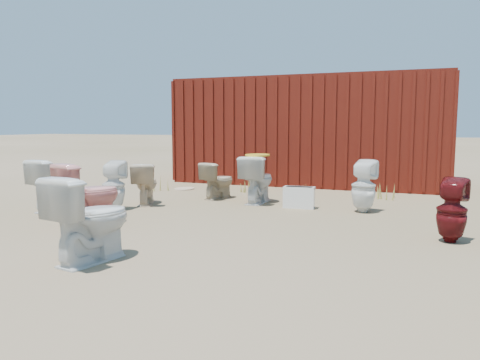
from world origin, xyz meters
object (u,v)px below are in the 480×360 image
(shipping_container, at_px, (311,131))
(toilet_front_maroon, at_px, (452,210))
(toilet_front_pink, at_px, (89,194))
(toilet_front_c, at_px, (90,219))
(toilet_back_beige_left, at_px, (145,184))
(toilet_back_e, at_px, (364,186))
(toilet_back_a, at_px, (114,186))
(toilet_back_yellowlid, at_px, (257,179))
(toilet_back_beige_right, at_px, (218,180))
(loose_tank, at_px, (299,197))
(toilet_front_a, at_px, (56,185))

(shipping_container, relative_size, toilet_front_maroon, 8.05)
(toilet_front_pink, relative_size, toilet_front_c, 0.98)
(toilet_back_beige_left, height_order, toilet_back_e, toilet_back_e)
(toilet_back_a, bearing_deg, toilet_back_yellowlid, -152.64)
(toilet_back_beige_right, bearing_deg, toilet_back_yellowlid, -171.88)
(toilet_front_c, xyz_separation_m, loose_tank, (1.17, 3.67, -0.26))
(toilet_front_c, height_order, toilet_front_maroon, toilet_front_c)
(toilet_back_beige_left, bearing_deg, toilet_front_maroon, 145.25)
(toilet_back_beige_right, bearing_deg, toilet_back_a, 77.78)
(toilet_back_beige_left, xyz_separation_m, toilet_back_e, (3.54, 0.60, 0.05))
(toilet_front_maroon, distance_m, toilet_back_yellowlid, 3.47)
(toilet_front_pink, relative_size, loose_tank, 1.69)
(toilet_front_a, xyz_separation_m, toilet_front_maroon, (5.67, 0.09, -0.04))
(shipping_container, height_order, toilet_back_a, shipping_container)
(toilet_back_beige_right, bearing_deg, toilet_back_e, -168.73)
(shipping_container, bearing_deg, toilet_front_pink, -106.09)
(toilet_back_a, bearing_deg, loose_tank, -165.97)
(shipping_container, bearing_deg, toilet_back_e, -65.24)
(shipping_container, bearing_deg, toilet_back_beige_left, -114.83)
(toilet_front_a, xyz_separation_m, loose_tank, (3.49, 1.63, -0.23))
(toilet_back_beige_right, height_order, toilet_back_yellowlid, toilet_back_yellowlid)
(toilet_front_c, relative_size, toilet_back_e, 1.06)
(shipping_container, distance_m, toilet_front_pink, 6.13)
(toilet_back_yellowlid, bearing_deg, toilet_back_e, 173.14)
(toilet_front_pink, distance_m, toilet_front_c, 1.77)
(toilet_front_c, bearing_deg, toilet_front_maroon, -137.22)
(toilet_back_a, bearing_deg, shipping_container, -124.33)
(toilet_back_beige_right, bearing_deg, toilet_front_a, 67.96)
(toilet_front_maroon, relative_size, toilet_back_beige_left, 1.06)
(toilet_front_maroon, relative_size, toilet_back_beige_right, 1.11)
(loose_tank, bearing_deg, toilet_back_beige_left, -171.38)
(shipping_container, xyz_separation_m, toilet_back_beige_right, (-1.01, -3.12, -0.87))
(shipping_container, xyz_separation_m, toilet_front_pink, (-1.69, -5.85, -0.78))
(toilet_front_pink, height_order, toilet_back_yellowlid, toilet_front_pink)
(toilet_front_pink, distance_m, toilet_back_beige_right, 2.81)
(toilet_front_c, bearing_deg, shipping_container, -84.08)
(toilet_back_yellowlid, bearing_deg, shipping_container, -92.58)
(toilet_back_beige_right, xyz_separation_m, loose_tank, (1.63, -0.42, -0.16))
(toilet_front_a, xyz_separation_m, toilet_front_c, (2.32, -2.04, 0.02))
(toilet_front_maroon, xyz_separation_m, toilet_back_beige_right, (-3.81, 1.96, -0.04))
(toilet_back_a, bearing_deg, toilet_front_maroon, 165.62)
(toilet_front_maroon, relative_size, loose_tank, 1.49)
(toilet_front_a, height_order, toilet_front_c, toilet_front_c)
(toilet_front_maroon, bearing_deg, toilet_back_yellowlid, -17.04)
(toilet_back_yellowlid, bearing_deg, toilet_back_beige_right, -11.47)
(toilet_back_e, bearing_deg, toilet_front_pink, 46.90)
(toilet_front_c, distance_m, toilet_back_beige_left, 3.36)
(loose_tank, bearing_deg, shipping_container, 95.23)
(toilet_front_a, distance_m, toilet_front_pink, 1.37)
(toilet_front_c, distance_m, toilet_front_maroon, 3.97)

